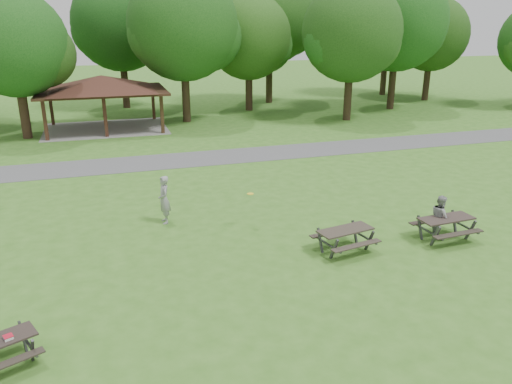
% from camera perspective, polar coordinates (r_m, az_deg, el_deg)
% --- Properties ---
extents(ground, '(160.00, 160.00, 0.00)m').
position_cam_1_polar(ground, '(15.31, 0.89, -9.67)').
color(ground, '#397020').
rests_on(ground, ground).
extents(asphalt_path, '(120.00, 3.20, 0.02)m').
position_cam_1_polar(asphalt_path, '(28.05, -8.06, 3.68)').
color(asphalt_path, '#4F5052').
rests_on(asphalt_path, ground).
extents(pavilion, '(8.60, 7.01, 3.76)m').
position_cam_1_polar(pavilion, '(37.00, -17.20, 11.56)').
color(pavilion, '#351D13').
rests_on(pavilion, ground).
extents(tree_row_d, '(6.93, 6.60, 9.27)m').
position_cam_1_polar(tree_row_d, '(35.62, -25.76, 14.70)').
color(tree_row_d, black).
rests_on(tree_row_d, ground).
extents(tree_row_e, '(8.40, 8.00, 11.02)m').
position_cam_1_polar(tree_row_e, '(38.30, -8.21, 18.01)').
color(tree_row_e, black).
rests_on(tree_row_e, ground).
extents(tree_row_f, '(7.35, 7.00, 9.55)m').
position_cam_1_polar(tree_row_f, '(43.09, -0.73, 17.03)').
color(tree_row_f, '#2F1F15').
rests_on(tree_row_f, ground).
extents(tree_row_g, '(7.77, 7.40, 10.25)m').
position_cam_1_polar(tree_row_g, '(39.31, 10.97, 17.22)').
color(tree_row_g, black).
rests_on(tree_row_g, ground).
extents(tree_row_h, '(8.61, 8.20, 11.37)m').
position_cam_1_polar(tree_row_h, '(45.34, 15.93, 17.95)').
color(tree_row_h, black).
rests_on(tree_row_h, ground).
extents(tree_row_i, '(7.14, 6.80, 9.52)m').
position_cam_1_polar(tree_row_i, '(51.62, 19.48, 16.41)').
color(tree_row_i, black).
rests_on(tree_row_i, ground).
extents(tree_deep_b, '(8.40, 8.00, 11.13)m').
position_cam_1_polar(tree_deep_b, '(45.83, -15.14, 17.84)').
color(tree_deep_b, black).
rests_on(tree_deep_b, ground).
extents(tree_deep_c, '(8.82, 8.40, 11.90)m').
position_cam_1_polar(tree_deep_c, '(47.32, 1.69, 19.15)').
color(tree_deep_c, black).
rests_on(tree_deep_c, ground).
extents(tree_deep_d, '(8.40, 8.00, 11.27)m').
position_cam_1_polar(tree_deep_d, '(54.25, 14.93, 18.10)').
color(tree_deep_d, black).
rests_on(tree_deep_d, ground).
extents(picnic_table_middle, '(2.12, 1.82, 0.82)m').
position_cam_1_polar(picnic_table_middle, '(16.92, 10.15, -4.80)').
color(picnic_table_middle, '#312A23').
rests_on(picnic_table_middle, ground).
extents(picnic_table_far, '(2.04, 1.68, 0.85)m').
position_cam_1_polar(picnic_table_far, '(18.73, 20.88, -3.32)').
color(picnic_table_far, '#2E2521').
rests_on(picnic_table_far, ground).
extents(frisbee_in_flight, '(0.25, 0.25, 0.02)m').
position_cam_1_polar(frisbee_in_flight, '(18.31, -0.65, -0.20)').
color(frisbee_in_flight, yellow).
rests_on(frisbee_in_flight, ground).
extents(frisbee_thrower, '(0.49, 0.70, 1.85)m').
position_cam_1_polar(frisbee_thrower, '(19.17, -10.45, -0.88)').
color(frisbee_thrower, gray).
rests_on(frisbee_thrower, ground).
extents(frisbee_catcher, '(0.79, 0.90, 1.56)m').
position_cam_1_polar(frisbee_catcher, '(18.81, 20.30, -2.66)').
color(frisbee_catcher, '#9A9A9D').
rests_on(frisbee_catcher, ground).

